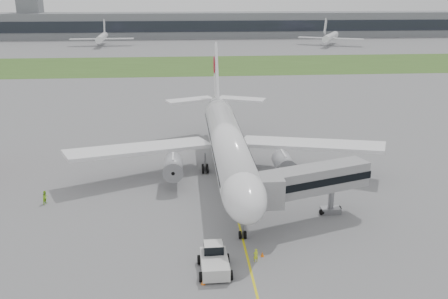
{
  "coord_description": "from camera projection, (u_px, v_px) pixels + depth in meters",
  "views": [
    {
      "loc": [
        -6.46,
        -65.76,
        27.29
      ],
      "look_at": [
        -0.68,
        2.0,
        5.23
      ],
      "focal_mm": 40.0,
      "sensor_mm": 36.0,
      "label": 1
    }
  ],
  "objects": [
    {
      "name": "terminal_building",
      "position": [
        192.0,
        25.0,
        286.98
      ],
      "size": [
        320.0,
        22.3,
        14.0
      ],
      "color": "slate",
      "rests_on": "ground"
    },
    {
      "name": "control_tower",
      "position": [
        34.0,
        38.0,
        283.88
      ],
      "size": [
        12.0,
        12.0,
        56.0
      ],
      "primitive_type": null,
      "color": "slate",
      "rests_on": "ground"
    },
    {
      "name": "safety_cone_right",
      "position": [
        262.0,
        254.0,
        53.11
      ],
      "size": [
        0.39,
        0.39,
        0.53
      ],
      "primitive_type": "cone",
      "color": "orange",
      "rests_on": "ground"
    },
    {
      "name": "ground_crew_far",
      "position": [
        45.0,
        197.0,
        65.93
      ],
      "size": [
        0.98,
        1.09,
        1.84
      ],
      "primitive_type": "imported",
      "rotation": [
        0.0,
        0.0,
        1.19
      ],
      "color": "#8ED523",
      "rests_on": "ground"
    },
    {
      "name": "apron_markings",
      "position": [
        234.0,
        203.0,
        66.53
      ],
      "size": [
        70.0,
        70.0,
        0.04
      ],
      "primitive_type": null,
      "color": "yellow",
      "rests_on": "ground"
    },
    {
      "name": "grass_strip",
      "position": [
        199.0,
        65.0,
        185.0
      ],
      "size": [
        600.0,
        50.0,
        0.02
      ],
      "primitive_type": "cube",
      "color": "#3B5B22",
      "rests_on": "ground"
    },
    {
      "name": "airliner",
      "position": [
        227.0,
        141.0,
        74.14
      ],
      "size": [
        48.13,
        53.95,
        17.88
      ],
      "color": "white",
      "rests_on": "ground"
    },
    {
      "name": "ground",
      "position": [
        230.0,
        188.0,
        71.27
      ],
      "size": [
        600.0,
        600.0,
        0.0
      ],
      "primitive_type": "plane",
      "color": "gray",
      "rests_on": "ground"
    },
    {
      "name": "distant_aircraft_right",
      "position": [
        330.0,
        45.0,
        248.67
      ],
      "size": [
        41.17,
        39.43,
        12.24
      ],
      "primitive_type": null,
      "rotation": [
        0.0,
        0.0,
        -0.45
      ],
      "color": "white",
      "rests_on": "ground"
    },
    {
      "name": "safety_cone_left",
      "position": [
        203.0,
        282.0,
        48.11
      ],
      "size": [
        0.41,
        0.41,
        0.56
      ],
      "primitive_type": "cone",
      "color": "orange",
      "rests_on": "ground"
    },
    {
      "name": "distant_aircraft_left",
      "position": [
        103.0,
        46.0,
        246.85
      ],
      "size": [
        31.85,
        28.36,
        11.8
      ],
      "primitive_type": null,
      "rotation": [
        0.0,
        0.0,
        0.04
      ],
      "color": "white",
      "rests_on": "ground"
    },
    {
      "name": "jet_bridge",
      "position": [
        309.0,
        181.0,
        59.81
      ],
      "size": [
        14.71,
        8.79,
        7.03
      ],
      "rotation": [
        0.0,
        0.0,
        0.34
      ],
      "color": "gray",
      "rests_on": "ground"
    },
    {
      "name": "ground_crew_near",
      "position": [
        256.0,
        255.0,
        51.95
      ],
      "size": [
        0.63,
        0.5,
        1.51
      ],
      "primitive_type": "imported",
      "rotation": [
        0.0,
        0.0,
        3.42
      ],
      "color": "#D0E726",
      "rests_on": "ground"
    },
    {
      "name": "pushback_tug",
      "position": [
        214.0,
        260.0,
        50.38
      ],
      "size": [
        3.37,
        4.91,
        2.49
      ],
      "rotation": [
        0.0,
        0.0,
        0.02
      ],
      "color": "silver",
      "rests_on": "ground"
    }
  ]
}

